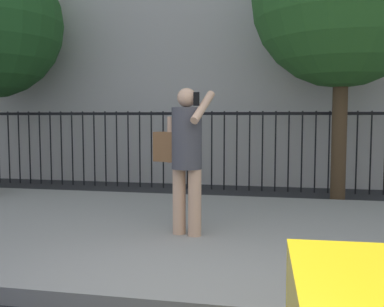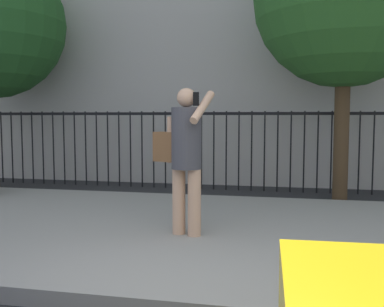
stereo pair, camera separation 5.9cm
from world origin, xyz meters
TOP-DOWN VIEW (x-y plane):
  - sidewalk at (0.00, 2.20)m, footprint 28.00×4.40m
  - iron_fence at (0.00, 5.90)m, footprint 12.03×0.04m
  - pedestrian_on_phone at (-0.32, 1.83)m, footprint 0.71×0.51m

SIDE VIEW (x-z plane):
  - sidewalk at x=0.00m, z-range 0.00..0.15m
  - iron_fence at x=0.00m, z-range 0.22..1.82m
  - pedestrian_on_phone at x=-0.32m, z-range 0.28..1.95m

